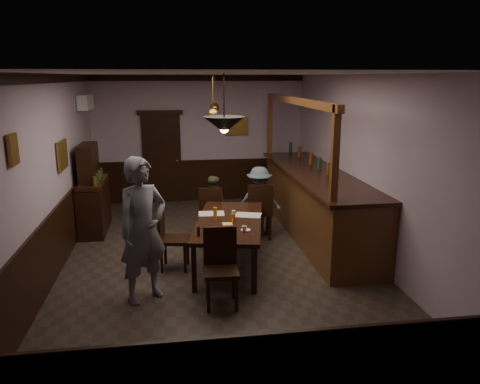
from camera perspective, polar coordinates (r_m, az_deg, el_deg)
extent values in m
cube|color=#2D2621|center=(7.81, -2.86, -8.41)|extent=(5.00, 8.00, 0.01)
cube|color=white|center=(7.22, -3.15, 14.22)|extent=(5.00, 8.00, 0.01)
cube|color=#AF98B0|center=(11.31, -4.99, 6.43)|extent=(5.00, 0.01, 3.00)
cube|color=#AF98B0|center=(3.57, 3.38, -10.14)|extent=(5.00, 0.01, 3.00)
cube|color=#AF98B0|center=(7.56, -22.23, 1.74)|extent=(0.01, 8.00, 3.00)
cube|color=#AF98B0|center=(8.00, 15.15, 2.92)|extent=(0.01, 8.00, 3.00)
cube|color=black|center=(7.42, -1.30, -3.65)|extent=(1.42, 2.36, 0.06)
cube|color=black|center=(6.64, -5.63, -9.31)|extent=(0.07, 0.07, 0.69)
cube|color=black|center=(6.57, 1.73, -9.50)|extent=(0.07, 0.07, 0.69)
cube|color=black|center=(8.54, -3.58, -3.94)|extent=(0.07, 0.07, 0.69)
cube|color=black|center=(8.49, 2.08, -4.04)|extent=(0.07, 0.07, 0.69)
cube|color=black|center=(8.82, -3.54, -2.58)|extent=(0.48, 0.48, 0.05)
cube|color=black|center=(8.56, -3.62, -1.18)|extent=(0.43, 0.10, 0.51)
cube|color=black|center=(9.05, -2.37, -3.72)|extent=(0.04, 0.04, 0.44)
cube|color=black|center=(9.07, -4.56, -3.72)|extent=(0.04, 0.04, 0.44)
cube|color=black|center=(8.72, -2.42, -4.41)|extent=(0.04, 0.04, 0.44)
cube|color=black|center=(8.74, -4.70, -4.41)|extent=(0.04, 0.04, 0.44)
cube|color=black|center=(8.76, 2.32, -2.45)|extent=(0.49, 0.49, 0.05)
cube|color=black|center=(8.48, 2.51, -0.93)|extent=(0.46, 0.08, 0.55)
cube|color=black|center=(9.03, 3.35, -3.66)|extent=(0.04, 0.04, 0.47)
cube|color=black|center=(8.99, 0.99, -3.72)|extent=(0.04, 0.04, 0.47)
cube|color=black|center=(8.68, 3.68, -4.40)|extent=(0.04, 0.04, 0.47)
cube|color=black|center=(8.64, 1.22, -4.47)|extent=(0.04, 0.04, 0.47)
cube|color=black|center=(6.20, -2.29, -9.69)|extent=(0.46, 0.46, 0.05)
cube|color=black|center=(6.28, -2.45, -6.55)|extent=(0.45, 0.06, 0.53)
cube|color=black|center=(6.13, -3.87, -12.55)|extent=(0.04, 0.04, 0.46)
cube|color=black|center=(6.15, -0.43, -12.42)|extent=(0.04, 0.04, 0.46)
cube|color=black|center=(6.46, -4.02, -11.13)|extent=(0.04, 0.04, 0.46)
cube|color=black|center=(6.48, -0.77, -11.01)|extent=(0.04, 0.04, 0.46)
cube|color=black|center=(7.42, -8.00, -5.78)|extent=(0.51, 0.51, 0.05)
cube|color=black|center=(7.36, -9.62, -3.66)|extent=(0.11, 0.44, 0.53)
cube|color=black|center=(7.32, -6.73, -8.10)|extent=(0.04, 0.04, 0.45)
cube|color=black|center=(7.65, -6.41, -7.09)|extent=(0.04, 0.04, 0.45)
cube|color=black|center=(7.37, -9.53, -8.03)|extent=(0.04, 0.04, 0.45)
cube|color=black|center=(7.70, -9.08, -7.04)|extent=(0.04, 0.04, 0.45)
imported|color=slate|center=(6.34, -11.74, -4.56)|extent=(0.86, 0.80, 1.96)
imported|color=#4D5432|center=(8.98, -3.40, -1.56)|extent=(0.66, 0.58, 1.13)
imported|color=#4C616D|center=(8.91, 2.35, -1.08)|extent=(0.95, 0.71, 1.31)
cube|color=silver|center=(7.75, -3.49, -2.64)|extent=(0.44, 0.33, 0.01)
cube|color=silver|center=(7.65, 1.00, -2.84)|extent=(0.49, 0.41, 0.01)
cube|color=#FDD85D|center=(7.21, -1.55, -3.90)|extent=(0.18, 0.18, 0.00)
cylinder|color=white|center=(6.92, 0.71, -4.65)|extent=(0.15, 0.15, 0.01)
imported|color=white|center=(6.85, 0.53, -4.46)|extent=(0.09, 0.09, 0.07)
cylinder|color=white|center=(6.87, -2.20, -4.76)|extent=(0.22, 0.22, 0.01)
torus|color=#C68C47|center=(6.88, -2.39, -4.50)|extent=(0.13, 0.13, 0.04)
torus|color=#C68C47|center=(6.91, -1.92, -4.42)|extent=(0.13, 0.13, 0.04)
cylinder|color=orange|center=(7.31, -0.84, -3.18)|extent=(0.07, 0.07, 0.12)
cylinder|color=#BF721E|center=(7.41, -3.05, -2.64)|extent=(0.06, 0.06, 0.20)
cylinder|color=silver|center=(7.41, -0.79, -2.83)|extent=(0.06, 0.06, 0.15)
cylinder|color=black|center=(6.68, -5.08, -4.81)|extent=(0.04, 0.04, 0.14)
cube|color=black|center=(9.55, -17.33, -1.88)|extent=(0.47, 1.30, 0.93)
cube|color=black|center=(9.43, -17.55, 1.11)|extent=(0.45, 1.26, 0.07)
cube|color=black|center=(9.36, -18.02, 3.32)|extent=(0.28, 0.84, 0.74)
cube|color=#522F16|center=(8.96, 9.25, -1.58)|extent=(0.97, 4.53, 1.19)
cube|color=black|center=(8.81, 9.28, 2.27)|extent=(1.08, 4.64, 0.06)
cube|color=#522F16|center=(8.53, 6.95, 10.95)|extent=(0.10, 4.42, 0.12)
cube|color=#522F16|center=(6.56, 11.77, 4.22)|extent=(0.10, 0.10, 1.40)
cube|color=#522F16|center=(10.67, 3.77, 8.10)|extent=(0.10, 0.10, 1.40)
cube|color=black|center=(11.30, -9.49, 3.99)|extent=(0.90, 0.06, 2.10)
cube|color=white|center=(10.24, -18.33, 10.37)|extent=(0.20, 0.85, 0.30)
cube|color=olive|center=(5.92, -25.94, 4.68)|extent=(0.04, 0.28, 0.36)
cube|color=olive|center=(8.28, -20.83, 4.26)|extent=(0.04, 0.62, 0.48)
cube|color=olive|center=(11.32, -0.42, 8.02)|extent=(0.55, 0.04, 0.42)
cylinder|color=black|center=(6.29, -1.97, 11.23)|extent=(0.02, 0.02, 0.67)
cone|color=black|center=(6.31, -1.94, 8.19)|extent=(0.56, 0.56, 0.22)
sphere|color=#FFD88C|center=(6.31, -1.94, 7.73)|extent=(0.12, 0.12, 0.12)
cylinder|color=#BF8C3F|center=(8.63, -3.34, 11.83)|extent=(0.02, 0.02, 0.70)
cone|color=#BF8C3F|center=(8.64, -3.31, 9.52)|extent=(0.20, 0.20, 0.22)
sphere|color=#FFD88C|center=(8.65, -3.31, 9.19)|extent=(0.12, 0.12, 0.12)
cylinder|color=#BF8C3F|center=(10.36, -3.11, 12.17)|extent=(0.02, 0.02, 0.70)
cone|color=#BF8C3F|center=(10.37, -3.09, 10.24)|extent=(0.20, 0.20, 0.22)
sphere|color=#FFD88C|center=(10.38, -3.08, 9.97)|extent=(0.12, 0.12, 0.12)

